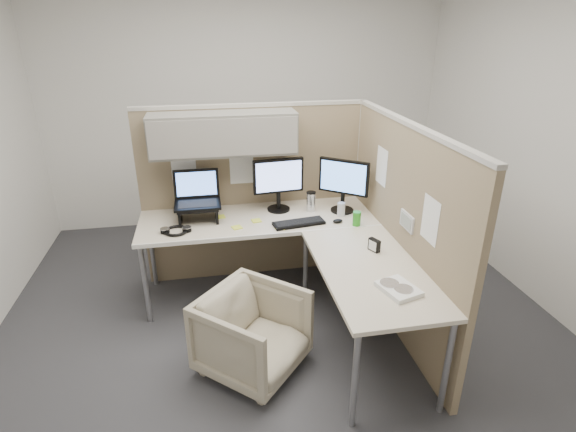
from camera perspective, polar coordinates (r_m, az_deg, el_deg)
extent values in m
plane|color=#313035|center=(3.75, -0.81, -13.64)|extent=(4.50, 4.50, 0.00)
cube|color=#8D7A5C|center=(4.14, -4.40, 2.68)|extent=(2.00, 0.05, 1.60)
cube|color=#A8A399|center=(3.93, -4.77, 13.87)|extent=(2.00, 0.06, 0.03)
cube|color=slate|center=(3.80, -8.23, 10.39)|extent=(1.20, 0.34, 0.34)
cube|color=gray|center=(3.63, -8.08, 9.78)|extent=(1.18, 0.01, 0.30)
plane|color=white|center=(3.99, -13.16, 6.62)|extent=(0.26, 0.00, 0.26)
plane|color=white|center=(4.02, -5.90, 6.18)|extent=(0.26, 0.00, 0.26)
cube|color=#8D7A5C|center=(3.50, 14.08, -2.02)|extent=(0.05, 2.00, 1.60)
cube|color=#A8A399|center=(3.24, 15.50, 11.09)|extent=(0.06, 2.00, 0.03)
cube|color=#A8A399|center=(4.35, 8.81, 3.52)|extent=(0.06, 0.06, 1.60)
cube|color=silver|center=(3.30, 14.95, -0.65)|extent=(0.02, 0.20, 0.12)
cube|color=gray|center=(3.29, 14.73, -0.67)|extent=(0.00, 0.16, 0.09)
plane|color=white|center=(3.69, 11.81, 6.19)|extent=(0.00, 0.26, 0.26)
plane|color=white|center=(3.00, 17.60, -0.50)|extent=(0.00, 0.26, 0.26)
cube|color=beige|center=(3.84, -3.73, -0.39)|extent=(2.00, 0.68, 0.03)
cube|color=beige|center=(3.12, 10.41, -6.72)|extent=(0.68, 1.30, 0.03)
cube|color=white|center=(3.53, -3.04, -2.57)|extent=(2.00, 0.02, 0.03)
cylinder|color=gray|center=(3.77, -17.64, -8.30)|extent=(0.04, 0.04, 0.70)
cylinder|color=gray|center=(4.27, -16.89, -4.26)|extent=(0.04, 0.04, 0.70)
cylinder|color=gray|center=(2.80, 8.50, -19.95)|extent=(0.04, 0.04, 0.70)
cylinder|color=gray|center=(3.01, 19.53, -17.65)|extent=(0.04, 0.04, 0.70)
cylinder|color=gray|center=(3.81, 2.24, -6.76)|extent=(0.04, 0.04, 0.70)
imported|color=#B9A593|center=(3.18, -4.49, -14.21)|extent=(0.86, 0.86, 0.65)
cylinder|color=black|center=(3.98, -1.20, 0.90)|extent=(0.20, 0.20, 0.02)
cylinder|color=black|center=(3.95, -1.21, 2.01)|extent=(0.04, 0.04, 0.15)
cube|color=black|center=(3.87, -1.24, 5.11)|extent=(0.44, 0.08, 0.30)
cube|color=#8AA3EF|center=(3.85, -1.16, 5.03)|extent=(0.40, 0.04, 0.26)
cylinder|color=black|center=(3.98, 6.88, 0.76)|extent=(0.20, 0.20, 0.02)
cylinder|color=black|center=(3.95, 6.94, 1.87)|extent=(0.04, 0.04, 0.15)
cube|color=black|center=(3.88, 7.10, 4.96)|extent=(0.37, 0.30, 0.30)
cube|color=#5893F0|center=(3.86, 6.99, 4.88)|extent=(0.32, 0.25, 0.26)
cube|color=black|center=(3.80, -11.38, 1.21)|extent=(0.33, 0.27, 0.02)
cube|color=black|center=(3.83, -13.55, 0.23)|extent=(0.02, 0.24, 0.13)
cube|color=black|center=(3.82, -9.06, 0.56)|extent=(0.02, 0.24, 0.13)
cube|color=black|center=(3.79, -11.40, 1.46)|extent=(0.38, 0.27, 0.02)
cube|color=black|center=(3.90, -11.56, 4.09)|extent=(0.38, 0.06, 0.24)
cube|color=#598CF2|center=(3.89, -11.56, 4.03)|extent=(0.33, 0.04, 0.20)
cube|color=black|center=(3.69, 1.38, -0.91)|extent=(0.44, 0.20, 0.02)
ellipsoid|color=black|center=(3.74, 6.34, -0.63)|extent=(0.09, 0.06, 0.03)
cylinder|color=silver|center=(3.94, 2.93, 1.80)|extent=(0.08, 0.08, 0.17)
cylinder|color=black|center=(3.91, 2.96, 3.00)|extent=(0.08, 0.08, 0.01)
cylinder|color=#268C1E|center=(3.69, 8.72, -0.34)|extent=(0.07, 0.07, 0.12)
cylinder|color=silver|center=(3.86, 6.77, 0.84)|extent=(0.07, 0.07, 0.12)
cube|color=#D8E43C|center=(3.63, -0.92, -1.50)|extent=(0.10, 0.10, 0.01)
cube|color=#D8E43C|center=(3.87, -8.58, -0.09)|extent=(0.09, 0.09, 0.01)
cube|color=#D8E43C|center=(3.76, -4.04, -0.59)|extent=(0.09, 0.09, 0.01)
cube|color=#D8E43C|center=(3.66, -6.51, -1.45)|extent=(0.10, 0.10, 0.01)
torus|color=black|center=(3.66, -14.03, -1.82)|extent=(0.20, 0.20, 0.02)
cylinder|color=black|center=(3.67, -15.35, -1.80)|extent=(0.07, 0.07, 0.03)
cylinder|color=black|center=(3.65, -12.72, -1.65)|extent=(0.07, 0.07, 0.03)
cube|color=white|center=(2.89, 13.85, -8.96)|extent=(0.26, 0.29, 0.03)
cylinder|color=silver|center=(2.87, 14.49, -8.95)|extent=(0.12, 0.12, 0.00)
cylinder|color=silver|center=(2.91, 12.76, -8.26)|extent=(0.12, 0.12, 0.00)
cube|color=black|center=(3.32, 10.90, -3.65)|extent=(0.07, 0.10, 0.09)
cube|color=white|center=(3.30, 10.68, -3.73)|extent=(0.03, 0.07, 0.07)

